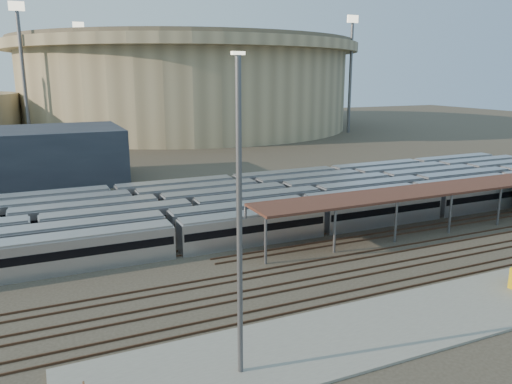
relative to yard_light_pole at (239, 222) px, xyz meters
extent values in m
plane|color=#383026|center=(18.04, 16.05, -10.65)|extent=(420.00, 420.00, 0.00)
cube|color=gray|center=(13.04, 1.05, -10.55)|extent=(50.00, 9.00, 0.20)
cube|color=#BABABF|center=(20.94, 24.05, -8.85)|extent=(112.00, 2.90, 3.60)
cube|color=#BABABF|center=(21.01, 28.25, -8.85)|extent=(112.00, 2.90, 3.60)
cube|color=#BABABF|center=(25.54, 32.45, -8.85)|extent=(112.00, 2.90, 3.60)
cube|color=#BABABF|center=(22.17, 36.65, -8.85)|extent=(112.00, 2.90, 3.60)
cube|color=#BABABF|center=(19.53, 40.85, -8.85)|extent=(112.00, 2.90, 3.60)
cube|color=#BABABF|center=(17.31, 45.05, -8.85)|extent=(112.00, 2.90, 3.60)
cylinder|color=#56565B|center=(10.04, 17.35, -8.15)|extent=(0.30, 0.30, 5.00)
cylinder|color=#56565B|center=(10.04, 22.75, -8.15)|extent=(0.30, 0.30, 5.00)
cylinder|color=#56565B|center=(18.61, 17.35, -8.15)|extent=(0.30, 0.30, 5.00)
cylinder|color=#56565B|center=(18.61, 22.75, -8.15)|extent=(0.30, 0.30, 5.00)
cylinder|color=#56565B|center=(27.18, 17.35, -8.15)|extent=(0.30, 0.30, 5.00)
cylinder|color=#56565B|center=(27.18, 22.75, -8.15)|extent=(0.30, 0.30, 5.00)
cylinder|color=#56565B|center=(35.76, 17.35, -8.15)|extent=(0.30, 0.30, 5.00)
cylinder|color=#56565B|center=(35.76, 22.75, -8.15)|extent=(0.30, 0.30, 5.00)
cylinder|color=#56565B|center=(44.33, 17.35, -8.15)|extent=(0.30, 0.30, 5.00)
cylinder|color=#56565B|center=(44.33, 22.75, -8.15)|extent=(0.30, 0.30, 5.00)
cylinder|color=#56565B|center=(52.90, 22.75, -8.15)|extent=(0.30, 0.30, 5.00)
cube|color=#3E2119|center=(40.04, 20.05, -5.50)|extent=(60.00, 6.00, 0.30)
cube|color=#4C3323|center=(18.04, 14.30, -10.56)|extent=(170.00, 0.12, 0.18)
cube|color=#4C3323|center=(18.04, 15.80, -10.56)|extent=(170.00, 0.12, 0.18)
cube|color=#4C3323|center=(18.04, 10.30, -10.56)|extent=(170.00, 0.12, 0.18)
cube|color=#4C3323|center=(18.04, 11.80, -10.56)|extent=(170.00, 0.12, 0.18)
cube|color=#4C3323|center=(18.04, 6.30, -10.56)|extent=(170.00, 0.12, 0.18)
cube|color=#4C3323|center=(18.04, 7.80, -10.56)|extent=(170.00, 0.12, 0.18)
cylinder|color=tan|center=(43.04, 156.05, 3.35)|extent=(116.00, 116.00, 28.00)
cylinder|color=tan|center=(43.04, 156.05, 18.85)|extent=(124.00, 124.00, 3.00)
cylinder|color=brown|center=(43.04, 156.05, 21.10)|extent=(120.00, 120.00, 1.50)
cube|color=#1E232D|center=(-16.96, 71.05, -5.65)|extent=(42.00, 20.00, 10.00)
cylinder|color=#56565B|center=(-11.96, 126.05, 7.35)|extent=(1.00, 1.00, 36.00)
cube|color=#FFF2CC|center=(-11.96, 126.05, 26.55)|extent=(4.00, 0.60, 2.40)
cylinder|color=#56565B|center=(88.04, 116.05, 7.35)|extent=(1.00, 1.00, 36.00)
cube|color=#FFF2CC|center=(88.04, 116.05, 26.55)|extent=(4.00, 0.60, 2.40)
cylinder|color=#56565B|center=(8.04, 176.05, 7.35)|extent=(1.00, 1.00, 36.00)
cube|color=#FFF2CC|center=(8.04, 176.05, 26.55)|extent=(4.00, 0.60, 2.40)
cylinder|color=#56565B|center=(0.00, 0.00, -0.18)|extent=(0.36, 0.36, 20.54)
cube|color=#FFF2CC|center=(0.00, 0.00, 10.19)|extent=(0.82, 0.35, 0.20)
camera|label=1|loc=(-11.28, -27.66, 9.02)|focal=35.00mm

